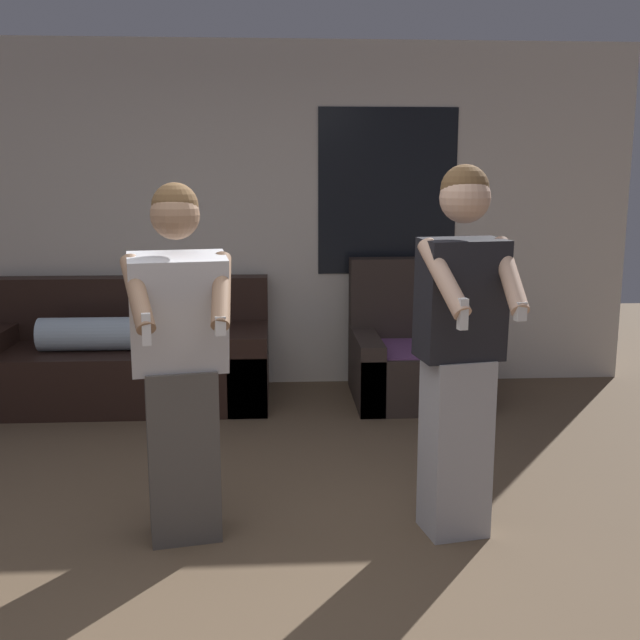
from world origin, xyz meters
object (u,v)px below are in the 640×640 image
(couch, at_px, (123,360))
(person_left, at_px, (180,366))
(person_right, at_px, (460,349))
(armchair, at_px, (414,357))

(couch, distance_m, person_left, 2.40)
(person_left, relative_size, person_right, 0.95)
(couch, distance_m, armchair, 2.20)
(person_left, bearing_deg, armchair, 56.09)
(couch, xyz_separation_m, armchair, (2.20, -0.03, -0.00))
(person_right, bearing_deg, person_left, 179.18)
(person_right, bearing_deg, armchair, 84.64)
(armchair, height_order, person_right, person_right)
(couch, distance_m, person_right, 3.05)
(armchair, bearing_deg, person_left, -123.91)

